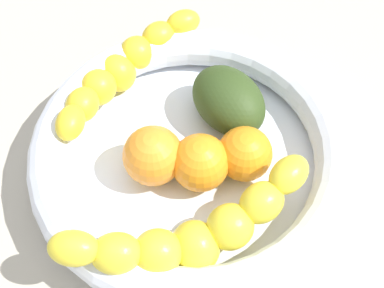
{
  "coord_description": "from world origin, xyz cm",
  "views": [
    {
      "loc": [
        4.08,
        -25.56,
        46.72
      ],
      "look_at": [
        0.0,
        0.0,
        7.81
      ],
      "focal_mm": 48.34,
      "sensor_mm": 36.0,
      "label": 1
    }
  ],
  "objects_px": {
    "fruit_bowl": "(192,155)",
    "orange_mid_right": "(200,163)",
    "orange_mid_left": "(244,155)",
    "orange_front": "(153,156)",
    "avocado_dark": "(228,100)",
    "banana_draped_right": "(192,232)",
    "banana_draped_left": "(121,70)"
  },
  "relations": [
    {
      "from": "fruit_bowl",
      "to": "orange_mid_right",
      "type": "bearing_deg",
      "value": -58.1
    },
    {
      "from": "orange_mid_left",
      "to": "orange_mid_right",
      "type": "distance_m",
      "value": 0.04
    },
    {
      "from": "orange_front",
      "to": "avocado_dark",
      "type": "distance_m",
      "value": 0.09
    },
    {
      "from": "fruit_bowl",
      "to": "orange_front",
      "type": "distance_m",
      "value": 0.04
    },
    {
      "from": "orange_mid_right",
      "to": "avocado_dark",
      "type": "distance_m",
      "value": 0.08
    },
    {
      "from": "orange_front",
      "to": "orange_mid_right",
      "type": "bearing_deg",
      "value": 0.2
    },
    {
      "from": "banana_draped_right",
      "to": "orange_mid_right",
      "type": "distance_m",
      "value": 0.07
    },
    {
      "from": "banana_draped_left",
      "to": "orange_front",
      "type": "height_order",
      "value": "orange_front"
    },
    {
      "from": "fruit_bowl",
      "to": "orange_mid_left",
      "type": "height_order",
      "value": "orange_mid_left"
    },
    {
      "from": "orange_mid_right",
      "to": "avocado_dark",
      "type": "bearing_deg",
      "value": 77.41
    },
    {
      "from": "fruit_bowl",
      "to": "orange_mid_left",
      "type": "relative_size",
      "value": 5.94
    },
    {
      "from": "orange_mid_right",
      "to": "banana_draped_right",
      "type": "bearing_deg",
      "value": -86.84
    },
    {
      "from": "banana_draped_right",
      "to": "orange_front",
      "type": "height_order",
      "value": "banana_draped_right"
    },
    {
      "from": "orange_mid_left",
      "to": "orange_mid_right",
      "type": "height_order",
      "value": "orange_mid_right"
    },
    {
      "from": "banana_draped_right",
      "to": "fruit_bowl",
      "type": "bearing_deg",
      "value": 99.13
    },
    {
      "from": "orange_mid_right",
      "to": "avocado_dark",
      "type": "height_order",
      "value": "avocado_dark"
    },
    {
      "from": "banana_draped_left",
      "to": "orange_mid_left",
      "type": "relative_size",
      "value": 3.69
    },
    {
      "from": "orange_front",
      "to": "orange_mid_left",
      "type": "relative_size",
      "value": 1.09
    },
    {
      "from": "banana_draped_left",
      "to": "orange_front",
      "type": "xyz_separation_m",
      "value": [
        0.05,
        -0.09,
        -0.0
      ]
    },
    {
      "from": "orange_mid_left",
      "to": "banana_draped_left",
      "type": "bearing_deg",
      "value": 149.26
    },
    {
      "from": "avocado_dark",
      "to": "fruit_bowl",
      "type": "bearing_deg",
      "value": -114.85
    },
    {
      "from": "orange_mid_left",
      "to": "banana_draped_right",
      "type": "bearing_deg",
      "value": -111.77
    },
    {
      "from": "orange_mid_left",
      "to": "orange_front",
      "type": "bearing_deg",
      "value": -169.56
    },
    {
      "from": "banana_draped_left",
      "to": "orange_mid_right",
      "type": "bearing_deg",
      "value": -44.76
    },
    {
      "from": "banana_draped_right",
      "to": "orange_mid_right",
      "type": "bearing_deg",
      "value": 93.16
    },
    {
      "from": "banana_draped_right",
      "to": "orange_mid_right",
      "type": "xyz_separation_m",
      "value": [
        -0.0,
        0.07,
        -0.01
      ]
    },
    {
      "from": "banana_draped_left",
      "to": "banana_draped_right",
      "type": "xyz_separation_m",
      "value": [
        0.1,
        -0.16,
        0.01
      ]
    },
    {
      "from": "banana_draped_left",
      "to": "avocado_dark",
      "type": "distance_m",
      "value": 0.11
    },
    {
      "from": "banana_draped_left",
      "to": "banana_draped_right",
      "type": "height_order",
      "value": "banana_draped_right"
    },
    {
      "from": "banana_draped_right",
      "to": "orange_mid_left",
      "type": "bearing_deg",
      "value": 68.23
    },
    {
      "from": "orange_front",
      "to": "orange_mid_left",
      "type": "xyz_separation_m",
      "value": [
        0.08,
        0.01,
        -0.0
      ]
    },
    {
      "from": "banana_draped_left",
      "to": "orange_mid_left",
      "type": "xyz_separation_m",
      "value": [
        0.13,
        -0.08,
        -0.0
      ]
    }
  ]
}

